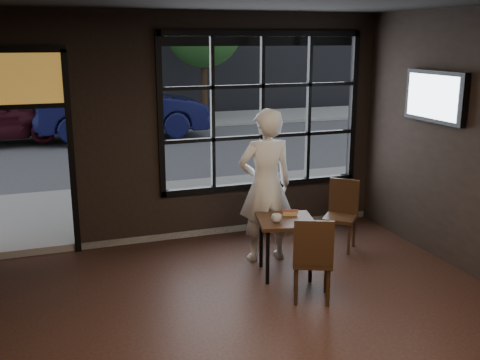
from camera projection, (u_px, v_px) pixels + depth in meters
name	position (u px, v px, depth m)	size (l,w,h in m)	color
window_frame	(262.00, 111.00, 8.14)	(3.06, 0.12, 2.28)	black
stained_transom	(15.00, 78.00, 6.94)	(1.20, 0.06, 0.70)	orange
street_asphalt	(81.00, 99.00, 26.94)	(60.00, 41.00, 0.04)	#545456
cafe_table	(285.00, 247.00, 6.86)	(0.66, 0.66, 0.72)	black
chair_near	(312.00, 258.00, 6.17)	(0.43, 0.43, 0.98)	black
chair_window	(340.00, 216.00, 7.67)	(0.41, 0.41, 0.95)	black
man	(265.00, 186.00, 7.19)	(0.73, 0.48, 1.99)	silver
hotdog	(290.00, 213.00, 6.91)	(0.20, 0.08, 0.06)	tan
cup	(277.00, 218.00, 6.64)	(0.12, 0.12, 0.10)	silver
tv	(435.00, 97.00, 7.15)	(0.13, 1.12, 0.66)	black
navy_car	(123.00, 109.00, 15.90)	(1.68, 4.83, 1.59)	#0E1037
tree_left	(60.00, 41.00, 17.31)	(2.29, 2.29, 3.91)	#332114
tree_right	(203.00, 29.00, 18.79)	(2.61, 2.61, 4.45)	#332114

